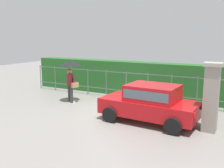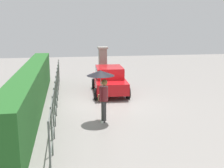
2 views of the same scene
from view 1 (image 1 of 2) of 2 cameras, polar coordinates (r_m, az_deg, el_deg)
ground_plane at (r=11.27m, az=-0.85°, el=-6.33°), size 40.00×40.00×0.00m
car at (r=9.92m, az=8.55°, el=-3.98°), size 3.81×2.02×1.48m
pedestrian at (r=12.88m, az=-9.29°, el=2.85°), size 1.06×1.06×2.08m
gate_pillar at (r=9.41m, az=21.32°, el=-2.66°), size 0.60×0.60×2.42m
fence_section at (r=13.39m, az=3.17°, el=0.00°), size 12.09×0.05×1.50m
hedge_row at (r=14.33m, az=5.01°, el=1.18°), size 13.04×0.90×1.90m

